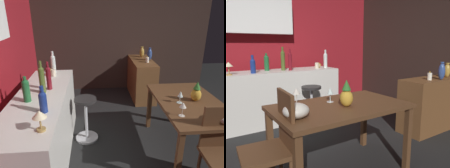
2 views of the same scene
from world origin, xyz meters
The scene contains 23 objects.
ground_plane centered at (0.00, 0.00, 0.00)m, with size 9.00×9.00×0.00m, color black.
wall_kitchen_back centered at (-0.06, 2.08, 1.41)m, with size 5.20×0.33×2.60m.
wall_side_right centered at (2.55, 0.30, 1.30)m, with size 0.10×4.40×2.60m, color #33231E.
dining_table centered at (0.09, -0.47, 0.65)m, with size 1.34×0.81×0.74m.
kitchen_counter centered at (0.08, 1.42, 0.45)m, with size 2.10×0.60×0.90m, color silver.
sideboard_cabinet centered at (1.97, -0.26, 0.41)m, with size 1.10×0.44×0.82m, color brown.
chair_near_window centered at (-0.61, -0.53, 0.52)m, with size 0.42×0.42×0.96m.
bar_stool centered at (0.45, 0.90, 0.36)m, with size 0.34×0.34×0.67m.
wine_glass_left centered at (-0.27, -0.22, 0.87)m, with size 0.08×0.08×0.17m.
wine_glass_right centered at (0.06, -0.32, 0.85)m, with size 0.07×0.07×0.16m.
pineapple_centerpiece centered at (0.10, -0.55, 0.85)m, with size 0.13×0.13×0.26m.
fruit_bowl centered at (-0.44, -0.60, 0.80)m, with size 0.22×0.22×0.12m, color beige.
wine_bottle_cobalt centered at (-0.34, 1.28, 1.03)m, with size 0.08×0.08×0.28m.
wine_bottle_ruby centered at (0.28, 1.33, 1.07)m, with size 0.06×0.06×0.36m.
wine_bottle_clear centered at (1.02, 1.40, 1.06)m, with size 0.07×0.07×0.34m.
wine_bottle_green centered at (-0.07, 1.51, 1.04)m, with size 0.08×0.08×0.29m.
wine_bottle_olive centered at (0.18, 1.39, 1.08)m, with size 0.07×0.07×0.40m.
cup_mustard centered at (0.88, 1.46, 0.95)m, with size 0.12×0.08×0.09m.
cup_cream centered at (0.82, 1.37, 0.95)m, with size 0.11×0.07×0.11m.
counter_lamp centered at (-0.69, 1.23, 1.04)m, with size 0.13×0.13×0.19m.
pillar_candle_tall centered at (1.79, -0.33, 0.87)m, with size 0.07×0.07×0.13m.
vase_ceramic_blue centered at (1.95, -0.41, 0.95)m, with size 0.10×0.10×0.27m.
vase_brass centered at (2.26, -0.32, 0.93)m, with size 0.10×0.10×0.23m.
Camera 2 is at (-1.11, -2.22, 1.34)m, focal length 34.93 mm.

